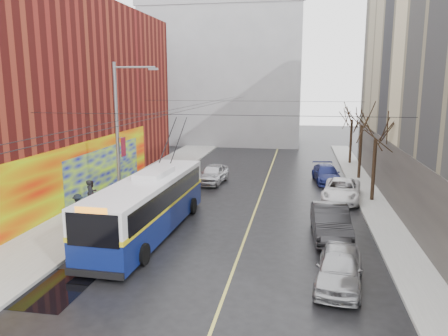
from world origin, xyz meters
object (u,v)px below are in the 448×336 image
Objects in this scene: pedestrian_a at (90,194)px; parked_car_b at (330,222)px; tree_mid at (362,116)px; parked_car_d at (327,174)px; tree_far at (352,112)px; parked_car_a at (339,268)px; pedestrian_b at (92,192)px; tree_near at (376,128)px; pedestrian_c at (78,208)px; following_car at (213,174)px; trolleybus at (148,204)px; parked_car_c at (341,190)px; streetlight_pole at (120,136)px.

parked_car_b is at bearing -110.74° from pedestrian_a.
tree_mid is 1.42× the size of parked_car_d.
tree_far reaches higher than parked_car_b.
parked_car_a reaches higher than parked_car_d.
tree_far is at bearing -26.76° from pedestrian_b.
tree_near is 1.36× the size of parked_car_d.
tree_mid is 4.21× the size of pedestrian_c.
parked_car_d is at bearing 96.11° from parked_car_a.
following_car is at bearing -54.50° from pedestrian_c.
tree_far is 22.25m from parked_car_b.
trolleybus is 9.48m from parked_car_b.
trolleybus reaches higher than following_car.
parked_car_d is 3.03× the size of pedestrian_b.
pedestrian_b is 0.98× the size of pedestrian_c.
tree_near is 1.24× the size of parked_car_c.
tree_far reaches higher than parked_car_a.
following_car reaches higher than parked_car_c.
parked_car_a is 0.84× the size of parked_car_c.
streetlight_pole reaches higher than pedestrian_a.
tree_mid reaches higher than tree_near.
tree_far is at bearing 46.57° from following_car.
streetlight_pole is 4.69m from pedestrian_c.
streetlight_pole is 4.88m from trolleybus.
pedestrian_c is (-17.07, -7.75, -4.03)m from tree_near.
parked_car_d is at bearing 42.56° from streetlight_pole.
pedestrian_a reaches higher than parked_car_a.
pedestrian_b is at bearing -156.65° from parked_car_c.
tree_near reaches higher than parked_car_d.
pedestrian_b reaches higher than parked_car_d.
pedestrian_c reaches higher than parked_car_c.
parked_car_b is at bearing 97.67° from parked_car_a.
pedestrian_c is at bearing -144.22° from parked_car_d.
tree_far is 26.12m from trolleybus.
tree_mid is 0.55× the size of trolleybus.
parked_car_b is 0.98× the size of parked_car_c.
tree_near is 12.87m from following_car.
pedestrian_a is at bearing 159.04° from parked_car_a.
parked_car_b is at bearing -90.69° from parked_car_c.
parked_car_d is at bearing 116.38° from tree_near.
trolleybus is 13.67m from parked_car_c.
tree_far is at bearing 90.16° from parked_car_c.
pedestrian_a reaches higher than following_car.
streetlight_pole is 1.41× the size of tree_near.
trolleybus is at bearing -111.11° from pedestrian_b.
parked_car_c is at bearing -98.13° from tree_far.
pedestrian_b is (-17.95, -18.29, -4.22)m from tree_far.
tree_far is at bearing -66.95° from pedestrian_c.
streetlight_pole is 15.02m from parked_car_c.
streetlight_pole is at bearing -144.17° from parked_car_d.
streetlight_pole is at bearing -118.51° from pedestrian_a.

